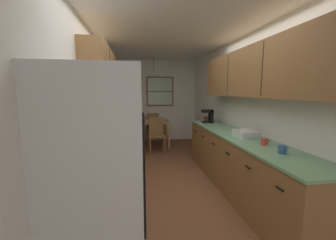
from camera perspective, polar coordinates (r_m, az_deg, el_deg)
The scene contains 24 objects.
ground_plane at distance 4.29m, azimuth -0.19°, elevation -13.70°, with size 12.00×12.00×0.00m, color brown.
wall_left at distance 4.02m, azimuth -19.63°, elevation 3.10°, with size 0.10×9.00×2.55m, color white.
wall_right at distance 4.40m, azimuth 17.49°, elevation 3.60°, with size 0.10×9.00×2.55m, color white.
wall_back at distance 6.62m, azimuth -3.66°, elevation 5.34°, with size 4.40×0.10×2.55m, color white.
ceiling_slab at distance 4.10m, azimuth -0.21°, elevation 22.18°, with size 4.40×9.00×0.08m, color white.
refrigerator at distance 1.91m, azimuth -18.73°, elevation -13.89°, with size 0.77×0.80×1.78m.
stove_range at distance 2.74m, azimuth -17.05°, elevation -16.39°, with size 0.66×0.61×1.10m.
microwave_over_range at distance 2.53m, azimuth -20.77°, elevation 9.19°, with size 0.39×0.58×0.33m.
counter_left at distance 3.89m, azimuth -14.56°, elevation -9.21°, with size 0.64×1.85×0.90m.
upper_cabinets_left at distance 3.70m, azimuth -17.64°, elevation 12.28°, with size 0.33×1.93×0.74m.
counter_right at distance 3.57m, azimuth 18.68°, elevation -11.00°, with size 0.64×3.32×0.90m.
upper_cabinets_right at distance 3.42m, azimuth 22.30°, elevation 12.07°, with size 0.33×3.00×0.73m.
dining_table at distance 5.91m, azimuth -3.80°, elevation -1.58°, with size 0.80×0.78×0.73m.
dining_chair_near at distance 5.35m, azimuth -3.20°, elevation -3.69°, with size 0.40×0.40×0.90m.
dining_chair_far at distance 6.52m, azimuth -4.26°, elevation -1.57°, with size 0.43×0.43×0.90m.
pendant_light at distance 5.85m, azimuth -3.93°, elevation 12.47°, with size 0.29×0.29×0.56m.
back_window at distance 6.56m, azimuth -2.21°, elevation 7.91°, with size 0.85×0.05×0.91m.
trash_bin at distance 5.18m, azimuth -9.75°, elevation -6.36°, with size 0.34×0.34×0.62m, color white.
storage_canister at distance 2.99m, azimuth -16.42°, elevation -3.72°, with size 0.11×0.11×0.19m.
dish_towel at distance 2.84m, azimuth -9.31°, elevation -14.61°, with size 0.02×0.16×0.24m, color beige.
coffee_maker at distance 4.61m, azimuth 11.17°, elevation 1.17°, with size 0.22×0.18×0.28m.
mug_by_coffeemaker at distance 2.63m, azimuth 29.11°, elevation -7.09°, with size 0.12×0.08×0.10m.
mug_spare at distance 2.94m, azimuth 25.10°, elevation -5.39°, with size 0.12×0.08×0.09m.
dish_rack at distance 3.32m, azimuth 20.73°, elevation -3.60°, with size 0.28×0.34×0.10m, color silver.
Camera 1 is at (-0.60, -2.93, 1.59)m, focal length 22.01 mm.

